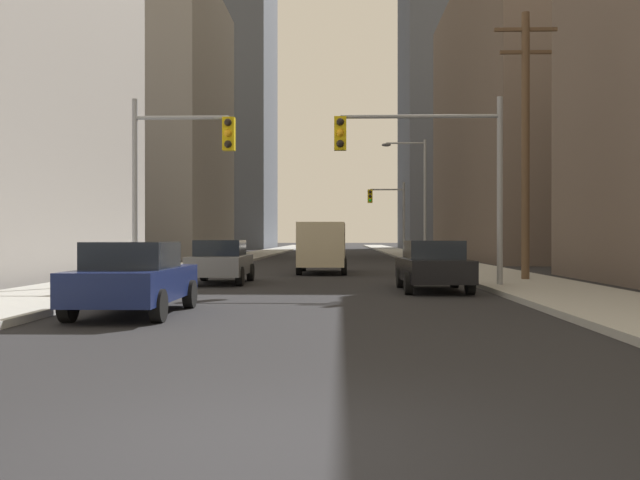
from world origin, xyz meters
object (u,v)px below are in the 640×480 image
object	(u,v)px
cargo_van_beige	(323,245)
sedan_grey	(221,261)
sedan_black	(433,265)
traffic_signal_far_right	(388,207)
sedan_navy	(134,278)
traffic_signal_near_right	(426,158)
traffic_signal_near_left	(178,161)

from	to	relation	value
cargo_van_beige	sedan_grey	xyz separation A→B (m)	(-3.38, -7.00, -0.52)
sedan_black	traffic_signal_far_right	size ratio (longest dim) A/B	0.71
sedan_navy	sedan_black	bearing A→B (deg)	42.63
sedan_grey	traffic_signal_far_right	world-z (taller)	traffic_signal_far_right
sedan_navy	sedan_black	world-z (taller)	same
traffic_signal_near_right	cargo_van_beige	bearing A→B (deg)	110.38
traffic_signal_near_right	traffic_signal_far_right	distance (m)	32.77
sedan_navy	traffic_signal_near_right	world-z (taller)	traffic_signal_near_right
cargo_van_beige	traffic_signal_near_right	distance (m)	10.41
sedan_black	traffic_signal_near_right	world-z (taller)	traffic_signal_near_right
sedan_navy	sedan_grey	distance (m)	9.76
traffic_signal_far_right	sedan_black	bearing A→B (deg)	-91.66
sedan_black	traffic_signal_far_right	distance (m)	33.77
sedan_grey	traffic_signal_near_left	bearing A→B (deg)	-111.58
sedan_black	traffic_signal_far_right	bearing A→B (deg)	88.34
sedan_grey	traffic_signal_near_left	distance (m)	4.14
sedan_navy	traffic_signal_near_right	size ratio (longest dim) A/B	0.70
sedan_navy	traffic_signal_far_right	distance (m)	41.04
sedan_black	sedan_grey	size ratio (longest dim) A/B	1.00
cargo_van_beige	traffic_signal_near_right	xyz separation A→B (m)	(3.49, -9.39, 2.82)
cargo_van_beige	traffic_signal_far_right	world-z (taller)	traffic_signal_far_right
sedan_navy	traffic_signal_near_left	world-z (taller)	traffic_signal_near_left
traffic_signal_near_right	traffic_signal_far_right	size ratio (longest dim) A/B	1.00
sedan_grey	traffic_signal_far_right	xyz separation A→B (m)	(7.95, 30.36, 3.23)
sedan_grey	traffic_signal_far_right	bearing A→B (deg)	75.33
sedan_grey	traffic_signal_near_left	size ratio (longest dim) A/B	0.70
sedan_black	traffic_signal_near_left	bearing A→B (deg)	173.88
traffic_signal_near_left	traffic_signal_near_right	bearing A→B (deg)	0.01
cargo_van_beige	traffic_signal_far_right	size ratio (longest dim) A/B	0.87
sedan_black	cargo_van_beige	bearing A→B (deg)	109.33
cargo_van_beige	traffic_signal_far_right	xyz separation A→B (m)	(4.57, 23.36, 2.71)
sedan_black	traffic_signal_near_left	world-z (taller)	traffic_signal_near_left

